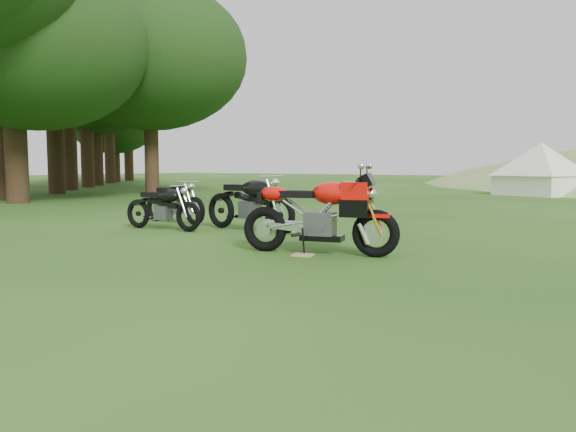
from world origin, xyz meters
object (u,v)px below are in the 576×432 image
Objects in this scene: vintage_moto_a at (162,206)px; tent_left at (541,167)px; vintage_moto_b at (249,201)px; sport_motorcycle at (319,208)px; plywood_board at (303,255)px; vintage_moto_d at (174,201)px.

vintage_moto_a is 0.66× the size of tent_left.
vintage_moto_b is at bearing 23.35° from vintage_moto_a.
sport_motorcycle is 18.00m from tent_left.
tent_left reaches higher than vintage_moto_b.
plywood_board is (-0.10, -0.25, -0.63)m from sport_motorcycle.
sport_motorcycle is 0.80× the size of tent_left.
vintage_moto_b is 0.80× the size of tent_left.
tent_left reaches higher than plywood_board.
sport_motorcycle is at bearing 68.05° from plywood_board.
vintage_moto_a is at bearing -79.06° from tent_left.
sport_motorcycle is 1.16× the size of vintage_moto_d.
plywood_board is 0.10× the size of tent_left.
plywood_board is 18.28m from tent_left.
plywood_board is 5.04m from vintage_moto_d.
vintage_moto_d is at bearing -179.97° from vintage_moto_b.
tent_left is at bearing 73.86° from vintage_moto_a.
vintage_moto_d is 0.69× the size of tent_left.
vintage_moto_b is 16.55m from tent_left.
vintage_moto_a is (-3.85, 1.06, 0.45)m from plywood_board.
vintage_moto_d is at bearing 155.57° from plywood_board.
vintage_moto_a is at bearing 164.66° from plywood_board.
sport_motorcycle is at bearing -15.89° from vintage_moto_a.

